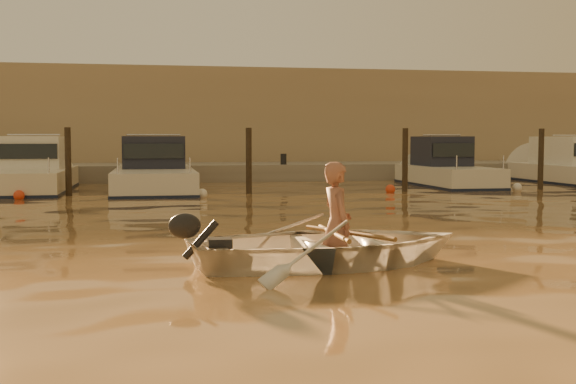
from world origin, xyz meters
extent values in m
plane|color=brown|center=(0.00, 0.00, 0.00)|extent=(160.00, 160.00, 0.00)
imported|color=silver|center=(-0.78, 1.20, 0.26)|extent=(3.97, 3.03, 0.77)
imported|color=#965E4B|center=(-0.68, 1.22, 0.53)|extent=(0.46, 0.65, 1.67)
cylinder|color=brown|center=(-0.53, 1.23, 0.42)|extent=(0.71, 2.02, 0.13)
cylinder|color=brown|center=(-0.73, 1.21, 0.42)|extent=(0.20, 2.10, 0.13)
cylinder|color=#2D2319|center=(-5.50, 13.80, 0.90)|extent=(0.18, 0.18, 2.20)
cylinder|color=#2D2319|center=(-0.20, 13.80, 0.90)|extent=(0.18, 0.18, 2.20)
cylinder|color=#2D2319|center=(4.80, 13.80, 0.90)|extent=(0.18, 0.18, 2.20)
cylinder|color=#2D2319|center=(9.50, 13.80, 0.90)|extent=(0.18, 0.18, 2.20)
sphere|color=red|center=(-6.73, 12.91, 0.10)|extent=(0.30, 0.30, 0.30)
sphere|color=silver|center=(-1.71, 12.57, 0.10)|extent=(0.30, 0.30, 0.30)
sphere|color=red|center=(4.17, 13.34, 0.10)|extent=(0.30, 0.30, 0.30)
sphere|color=silver|center=(8.46, 13.39, 0.10)|extent=(0.30, 0.30, 0.30)
cube|color=gray|center=(0.00, 21.50, 0.15)|extent=(52.00, 4.00, 1.00)
cube|color=#9E8466|center=(0.00, 27.00, 2.40)|extent=(46.00, 7.00, 4.80)
camera|label=1|loc=(-3.07, -8.01, 1.67)|focal=45.00mm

